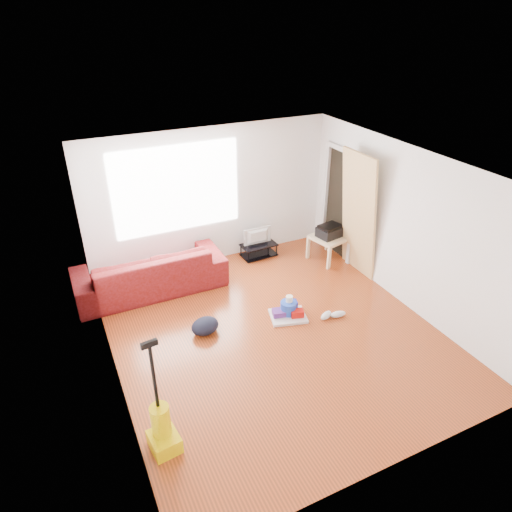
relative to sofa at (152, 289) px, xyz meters
name	(u,v)px	position (x,y,z in m)	size (l,w,h in m)	color
room	(275,253)	(1.40, -1.80, 1.25)	(4.51, 5.01, 2.51)	brown
sofa	(152,289)	(0.00, 0.00, 0.00)	(2.46, 0.96, 0.72)	#520903
tv_stand	(259,250)	(2.15, 0.27, 0.13)	(0.68, 0.41, 0.25)	black
tv	(259,237)	(2.15, 0.27, 0.41)	(0.56, 0.07, 0.32)	black
side_table	(329,240)	(3.28, -0.40, 0.40)	(0.71, 0.71, 0.48)	tan
printer	(330,231)	(3.28, -0.40, 0.59)	(0.49, 0.41, 0.23)	black
bucket	(288,315)	(1.73, -1.66, 0.00)	(0.25, 0.25, 0.25)	#1E43BB
toilet_paper	(289,305)	(1.74, -1.65, 0.17)	(0.11, 0.11, 0.10)	silver
cleaning_tray	(288,313)	(1.72, -1.69, 0.06)	(0.64, 0.56, 0.20)	beige
backpack	(205,332)	(0.42, -1.50, 0.00)	(0.43, 0.34, 0.23)	black
sneakers	(332,315)	(2.31, -2.00, 0.05)	(0.45, 0.23, 0.10)	silver
vacuum	(162,429)	(-0.67, -3.18, 0.26)	(0.34, 0.37, 1.42)	#DFC000
door_panel	(352,270)	(3.46, -0.95, 0.00)	(0.04, 0.88, 2.20)	tan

